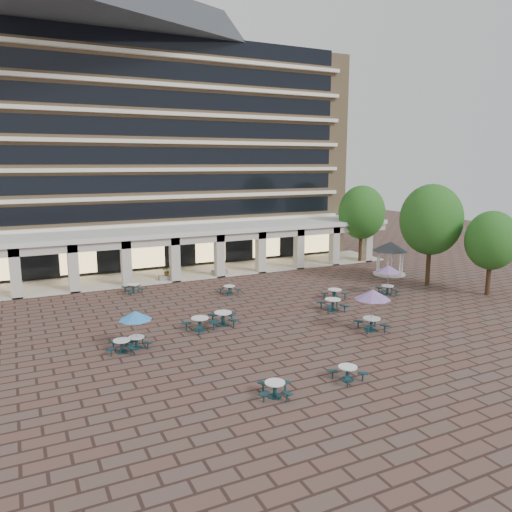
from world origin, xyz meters
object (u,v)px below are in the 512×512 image
object	(u,v)px
picnic_table_1	(275,388)
gazebo	(390,250)
picnic_table_3	(333,304)
planter_left	(167,275)
planter_right	(220,269)
picnic_table_2	(348,372)

from	to	relation	value
picnic_table_1	gazebo	size ratio (longest dim) A/B	0.58
picnic_table_3	planter_left	size ratio (longest dim) A/B	1.42
picnic_table_1	planter_left	size ratio (longest dim) A/B	1.28
planter_left	planter_right	size ratio (longest dim) A/B	1.00
gazebo	planter_right	xyz separation A→B (m)	(-14.42, 6.66, -1.77)
picnic_table_2	planter_left	world-z (taller)	planter_left
picnic_table_1	picnic_table_2	xyz separation A→B (m)	(3.98, -0.00, -0.00)
picnic_table_3	planter_right	size ratio (longest dim) A/B	1.42
picnic_table_1	planter_left	xyz separation A→B (m)	(1.88, 23.90, 0.15)
gazebo	planter_left	world-z (taller)	gazebo
picnic_table_2	gazebo	size ratio (longest dim) A/B	0.52
picnic_table_2	planter_right	xyz separation A→B (m)	(2.95, 23.90, 0.15)
gazebo	planter_left	bearing A→B (deg)	161.13
planter_left	planter_right	xyz separation A→B (m)	(5.05, 0.00, -0.01)
picnic_table_1	picnic_table_2	distance (m)	3.98
picnic_table_2	planter_right	distance (m)	24.08
picnic_table_3	gazebo	bearing A→B (deg)	42.65
picnic_table_2	planter_right	world-z (taller)	planter_right
gazebo	planter_right	world-z (taller)	gazebo
picnic_table_2	picnic_table_1	bearing A→B (deg)	170.83
planter_right	picnic_table_2	bearing A→B (deg)	-97.03
picnic_table_1	planter_right	xyz separation A→B (m)	(6.93, 23.90, 0.14)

